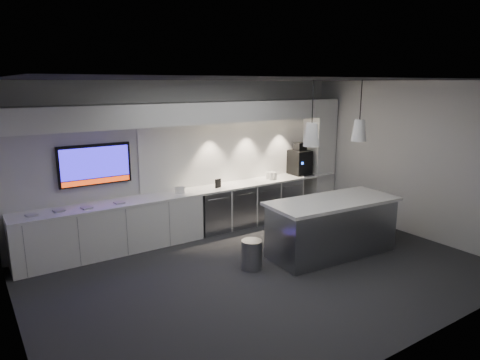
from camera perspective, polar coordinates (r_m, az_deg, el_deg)
floor at (r=7.00m, az=3.39°, el=-12.14°), size 7.00×7.00×0.00m
ceiling at (r=6.35m, az=3.75°, el=13.22°), size 7.00×7.00×0.00m
wall_back at (r=8.60m, az=-6.54°, el=3.01°), size 7.00×0.00×7.00m
wall_front at (r=4.84m, az=21.80°, el=-5.60°), size 7.00×0.00×7.00m
wall_left at (r=5.27m, az=-28.55°, el=-4.79°), size 0.00×7.00×7.00m
wall_right at (r=9.03m, az=21.59°, el=2.66°), size 0.00×7.00×7.00m
back_counter at (r=8.45m, az=-5.43°, el=-1.44°), size 6.80×0.65×0.04m
left_base_cabinets at (r=7.94m, az=-16.61°, el=-6.27°), size 3.30×0.63×0.86m
fridge_unit_a at (r=8.69m, az=-3.91°, el=-4.13°), size 0.60×0.61×0.85m
fridge_unit_b at (r=9.00m, az=-0.42°, el=-3.50°), size 0.60×0.61×0.85m
fridge_unit_c at (r=9.35m, az=2.82°, el=-2.89°), size 0.60×0.61×0.85m
fridge_unit_d at (r=9.72m, az=5.81°, el=-2.32°), size 0.60×0.61×0.85m
backsplash at (r=9.18m, az=0.20°, el=4.02°), size 4.60×0.03×1.30m
soffit at (r=8.23m, az=-5.74°, el=8.90°), size 6.90×0.60×0.40m
column at (r=10.25m, az=10.43°, el=3.32°), size 0.55×0.55×2.60m
wall_tv at (r=7.88m, az=-18.77°, el=1.94°), size 1.25×0.07×0.72m
island at (r=7.68m, az=12.12°, el=-6.12°), size 2.40×1.17×0.99m
bin at (r=7.03m, az=1.57°, el=-9.89°), size 0.40×0.40×0.48m
coffee_machine at (r=9.87m, az=7.97°, el=2.48°), size 0.42×0.59×0.73m
sign_black at (r=8.56m, az=-2.95°, el=-0.45°), size 0.14×0.04×0.18m
sign_white at (r=8.18m, az=-8.02°, el=-1.33°), size 0.18×0.08×0.14m
cup_cluster at (r=9.32m, az=4.23°, el=0.57°), size 0.19×0.19×0.16m
tray_a at (r=7.54m, az=-26.06°, el=-4.23°), size 0.19×0.19×0.02m
tray_b at (r=7.61m, az=-23.01°, el=-3.78°), size 0.18×0.18×0.02m
tray_c at (r=7.62m, az=-19.78°, el=-3.50°), size 0.19×0.19×0.02m
tray_d at (r=7.76m, az=-15.79°, el=-2.92°), size 0.17×0.17×0.02m
pendant_left at (r=6.93m, az=9.52°, el=6.02°), size 0.26×0.26×1.08m
pendant_right at (r=7.73m, az=15.60°, el=6.41°), size 0.26×0.26×1.08m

